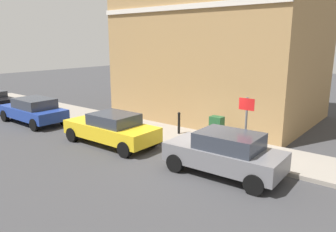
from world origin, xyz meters
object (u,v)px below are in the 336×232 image
at_px(car_yellow, 112,128).
at_px(bollard_near_cabinet, 179,122).
at_px(car_grey, 225,153).
at_px(utility_cabinet, 216,131).
at_px(car_blue, 33,110).
at_px(street_sign, 246,119).

xyz_separation_m(car_yellow, bollard_near_cabinet, (2.77, -1.60, -0.02)).
xyz_separation_m(car_grey, utility_cabinet, (2.53, 1.79, -0.10)).
distance_m(car_grey, bollard_near_cabinet, 4.68).
bearing_deg(car_yellow, car_blue, 0.55).
relative_size(car_blue, utility_cabinet, 3.75).
bearing_deg(car_grey, car_blue, -0.28).
distance_m(utility_cabinet, bollard_near_cabinet, 2.08).
xyz_separation_m(car_blue, street_sign, (1.82, -11.65, 0.93)).
bearing_deg(car_grey, car_yellow, -0.10).
height_order(car_blue, utility_cabinet, car_blue).
bearing_deg(bollard_near_cabinet, utility_cabinet, -92.76).
relative_size(bollard_near_cabinet, street_sign, 0.45).
bearing_deg(car_blue, bollard_near_cabinet, -159.03).
xyz_separation_m(utility_cabinet, bollard_near_cabinet, (0.10, 2.08, 0.02)).
height_order(car_grey, bollard_near_cabinet, car_grey).
height_order(car_yellow, car_blue, car_yellow).
bearing_deg(car_blue, utility_cabinet, -163.60).
bearing_deg(car_blue, car_yellow, -178.28).
bearing_deg(utility_cabinet, bollard_near_cabinet, 87.24).
height_order(car_grey, car_blue, car_grey).
bearing_deg(bollard_near_cabinet, car_blue, 110.38).
bearing_deg(car_yellow, street_sign, -163.31).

